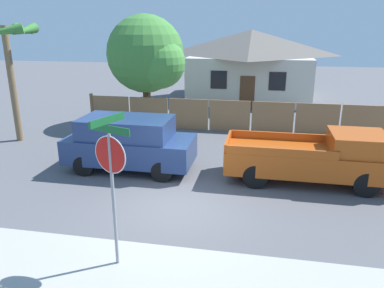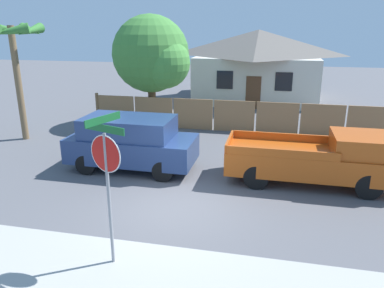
{
  "view_description": "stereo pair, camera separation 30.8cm",
  "coord_description": "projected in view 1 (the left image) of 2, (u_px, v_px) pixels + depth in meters",
  "views": [
    {
      "loc": [
        2.27,
        -9.4,
        4.96
      ],
      "look_at": [
        0.33,
        0.92,
        1.6
      ],
      "focal_mm": 35.0,
      "sensor_mm": 36.0,
      "label": 1
    },
    {
      "loc": [
        2.57,
        -9.34,
        4.96
      ],
      "look_at": [
        0.33,
        0.92,
        1.6
      ],
      "focal_mm": 35.0,
      "sensor_mm": 36.0,
      "label": 2
    }
  ],
  "objects": [
    {
      "name": "wooden_fence",
      "position": [
        230.0,
        116.0,
        18.04
      ],
      "size": [
        14.32,
        0.12,
        1.61
      ],
      "color": "#997047",
      "rests_on": "ground"
    },
    {
      "name": "ground_plane",
      "position": [
        175.0,
        206.0,
        10.71
      ],
      "size": [
        80.0,
        80.0,
        0.0
      ],
      "primitive_type": "plane",
      "color": "#56565B"
    },
    {
      "name": "orange_pickup",
      "position": [
        316.0,
        157.0,
        12.09
      ],
      "size": [
        5.33,
        1.93,
        1.74
      ],
      "rotation": [
        0.0,
        0.0,
        -0.01
      ],
      "color": "#B74C14",
      "rests_on": "ground"
    },
    {
      "name": "house",
      "position": [
        250.0,
        64.0,
        25.66
      ],
      "size": [
        8.44,
        7.5,
        4.65
      ],
      "color": "beige",
      "rests_on": "ground"
    },
    {
      "name": "palm_tree",
      "position": [
        6.0,
        41.0,
        15.51
      ],
      "size": [
        2.5,
        2.7,
        5.04
      ],
      "color": "brown",
      "rests_on": "ground"
    },
    {
      "name": "oak_tree",
      "position": [
        148.0,
        56.0,
        18.67
      ],
      "size": [
        4.06,
        3.87,
        5.49
      ],
      "color": "brown",
      "rests_on": "ground"
    },
    {
      "name": "stop_sign",
      "position": [
        111.0,
        166.0,
        7.48
      ],
      "size": [
        1.0,
        0.9,
        3.28
      ],
      "rotation": [
        0.0,
        0.0,
        -0.34
      ],
      "color": "gray",
      "rests_on": "ground"
    },
    {
      "name": "red_suv",
      "position": [
        129.0,
        142.0,
        13.16
      ],
      "size": [
        4.47,
        2.0,
        1.89
      ],
      "rotation": [
        0.0,
        0.0,
        -0.01
      ],
      "color": "navy",
      "rests_on": "ground"
    }
  ]
}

